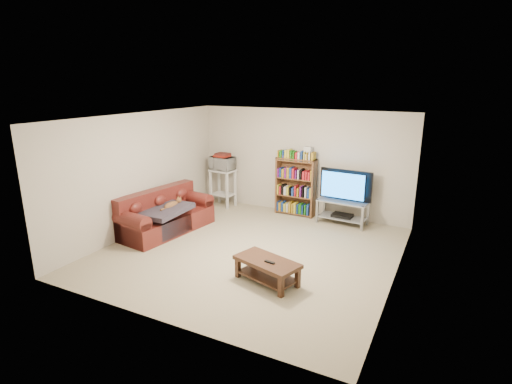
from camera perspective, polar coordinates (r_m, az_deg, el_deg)
The scene contains 19 objects.
floor at distance 7.37m, azimuth -0.72°, elevation -8.36°, with size 5.00×5.00×0.00m, color tan.
ceiling at distance 6.76m, azimuth -0.78°, elevation 10.57°, with size 5.00×5.00×0.00m, color white.
wall_back at distance 9.20m, azimuth 6.48°, elevation 4.26°, with size 5.00×5.00×0.00m, color beige.
wall_front at distance 5.00m, azimuth -14.18°, elevation -5.91°, with size 5.00×5.00×0.00m, color beige.
wall_left at distance 8.39m, azimuth -16.08°, elevation 2.64°, with size 5.00×5.00×0.00m, color beige.
wall_right at distance 6.27m, azimuth 19.99°, elevation -1.99°, with size 5.00×5.00×0.00m, color beige.
sofa at distance 8.42m, azimuth -12.98°, elevation -3.45°, with size 1.11×2.08×0.85m.
blanket at distance 8.14m, azimuth -12.91°, elevation -2.57°, with size 0.77×0.99×0.10m, color #332D39.
cat at distance 8.24m, azimuth -12.02°, elevation -1.86°, with size 0.22×0.54×0.16m, color brown, non-canonical shape.
coffee_table at distance 6.20m, azimuth 1.60°, elevation -10.63°, with size 1.11×0.78×0.37m.
remote at distance 6.06m, azimuth 1.96°, elevation -9.98°, with size 0.17×0.05×0.02m, color black.
tv_stand at distance 8.77m, azimuth 12.27°, elevation -2.27°, with size 1.09×0.55×0.53m.
television at distance 8.64m, azimuth 12.45°, elevation 0.87°, with size 1.13×0.15×0.65m, color black.
dvd_player at distance 8.82m, azimuth 12.21°, elevation -3.30°, with size 0.42×0.29×0.06m, color black.
bookshelf at distance 9.15m, azimuth 5.69°, elevation 0.89°, with size 0.92×0.31×1.32m.
shelf_clutter at distance 8.97m, azimuth 6.43°, elevation 5.44°, with size 0.67×0.21×0.28m.
microwave_stand at distance 9.79m, azimuth -4.76°, elevation 1.32°, with size 0.61×0.47×0.92m.
microwave at distance 9.68m, azimuth -4.83°, elevation 4.12°, with size 0.57×0.38×0.31m, color silver.
game_boxes at distance 9.65m, azimuth -4.85°, elevation 5.17°, with size 0.33×0.29×0.05m, color maroon.
Camera 1 is at (3.12, -5.97, 2.99)m, focal length 28.00 mm.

